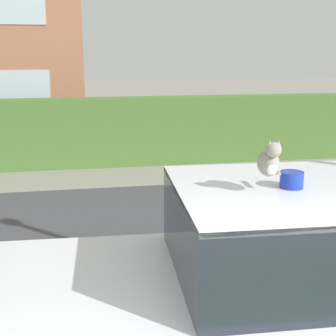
# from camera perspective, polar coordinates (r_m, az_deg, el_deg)

# --- Properties ---
(road_strip) EXTENTS (28.00, 6.77, 0.01)m
(road_strip) POSITION_cam_1_polar(r_m,az_deg,el_deg) (5.93, -0.48, -11.43)
(road_strip) COLOR #424247
(road_strip) RESTS_ON ground
(garden_hedge) EXTENTS (12.99, 0.57, 1.54)m
(garden_hedge) POSITION_cam_1_polar(r_m,az_deg,el_deg) (10.74, -4.04, 4.49)
(garden_hedge) COLOR #4C7233
(garden_hedge) RESTS_ON ground
(police_car) EXTENTS (4.21, 1.96, 1.67)m
(police_car) POSITION_cam_1_polar(r_m,az_deg,el_deg) (3.87, 10.12, -14.59)
(police_car) COLOR black
(police_car) RESTS_ON road_strip
(cat) EXTENTS (0.18, 0.31, 0.28)m
(cat) POSITION_cam_1_polar(r_m,az_deg,el_deg) (3.40, 12.27, 0.82)
(cat) COLOR gray
(cat) RESTS_ON police_car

